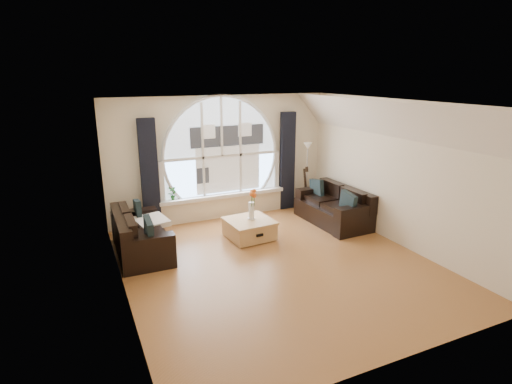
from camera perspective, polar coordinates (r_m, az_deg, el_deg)
name	(u,v)px	position (r m, az deg, el deg)	size (l,w,h in m)	color
ground	(278,264)	(7.16, 3.04, -9.95)	(5.00, 5.50, 0.01)	brown
ceiling	(280,103)	(6.44, 3.40, 12.15)	(5.00, 5.50, 0.01)	silver
wall_back	(221,158)	(9.13, -4.85, 4.75)	(5.00, 0.01, 2.70)	beige
wall_front	(402,253)	(4.57, 19.59, -8.01)	(5.00, 0.01, 2.70)	beige
wall_left	(118,209)	(5.98, -18.53, -2.20)	(0.01, 5.50, 2.70)	beige
wall_right	(398,173)	(8.11, 19.06, 2.47)	(0.01, 5.50, 2.70)	beige
attic_slope	(390,120)	(7.75, 18.11, 9.47)	(0.92, 5.50, 0.72)	silver
arched_window	(221,146)	(9.05, -4.82, 6.43)	(2.60, 0.06, 2.15)	silver
window_sill	(224,195)	(9.24, -4.51, -0.47)	(2.90, 0.22, 0.08)	white
window_frame	(222,146)	(9.03, -4.76, 6.40)	(2.76, 0.08, 2.15)	white
neighbor_house	(228,151)	(9.11, -3.88, 5.71)	(1.70, 0.02, 1.50)	silver
curtain_left	(150,175)	(8.66, -14.55, 2.31)	(0.35, 0.12, 2.30)	black
curtain_right	(287,161)	(9.71, 4.36, 4.25)	(0.35, 0.12, 2.30)	black
sofa_left	(141,232)	(7.69, -15.65, -5.40)	(0.86, 1.72, 0.76)	black
sofa_right	(333,205)	(9.04, 10.60, -1.82)	(0.88, 1.76, 0.78)	black
coffee_chest	(249,228)	(8.13, -0.93, -5.01)	(0.86, 0.86, 0.42)	#B2834C
throw_blanket	(151,221)	(7.89, -14.32, -3.98)	(0.55, 0.55, 0.10)	silver
vase_flowers	(251,200)	(7.99, -0.65, -1.15)	(0.24, 0.24, 0.70)	white
floor_lamp	(307,176)	(9.83, 7.04, 2.22)	(0.24, 0.24, 1.60)	#B2B2B2
guitar	(304,188)	(9.83, 6.63, 0.62)	(0.36, 0.24, 1.06)	brown
potted_plant	(172,193)	(8.88, -11.53, -0.11)	(0.17, 0.11, 0.32)	#1E6023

